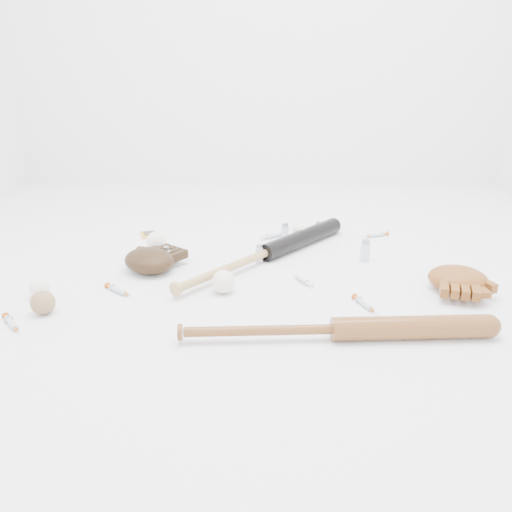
{
  "coord_description": "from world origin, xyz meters",
  "views": [
    {
      "loc": [
        0.05,
        -1.68,
        0.72
      ],
      "look_at": [
        0.01,
        0.04,
        0.06
      ],
      "focal_mm": 35.0,
      "sensor_mm": 36.0,
      "label": 1
    }
  ],
  "objects_px": {
    "bat_wood": "(335,329)",
    "pedestal": "(299,240)",
    "glove_dark": "(149,260)",
    "bat_dark": "(267,252)"
  },
  "relations": [
    {
      "from": "bat_wood",
      "to": "pedestal",
      "type": "xyz_separation_m",
      "value": [
        -0.06,
        0.8,
        -0.02
      ]
    },
    {
      "from": "bat_dark",
      "to": "bat_wood",
      "type": "xyz_separation_m",
      "value": [
        0.19,
        -0.59,
        -0.0
      ]
    },
    {
      "from": "bat_wood",
      "to": "glove_dark",
      "type": "distance_m",
      "value": 0.8
    },
    {
      "from": "bat_wood",
      "to": "pedestal",
      "type": "height_order",
      "value": "bat_wood"
    },
    {
      "from": "bat_dark",
      "to": "bat_wood",
      "type": "height_order",
      "value": "bat_dark"
    },
    {
      "from": "glove_dark",
      "to": "bat_dark",
      "type": "bearing_deg",
      "value": 51.68
    },
    {
      "from": "bat_dark",
      "to": "pedestal",
      "type": "distance_m",
      "value": 0.25
    },
    {
      "from": "bat_wood",
      "to": "pedestal",
      "type": "distance_m",
      "value": 0.8
    },
    {
      "from": "glove_dark",
      "to": "pedestal",
      "type": "distance_m",
      "value": 0.66
    },
    {
      "from": "glove_dark",
      "to": "pedestal",
      "type": "xyz_separation_m",
      "value": [
        0.57,
        0.32,
        -0.03
      ]
    }
  ]
}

